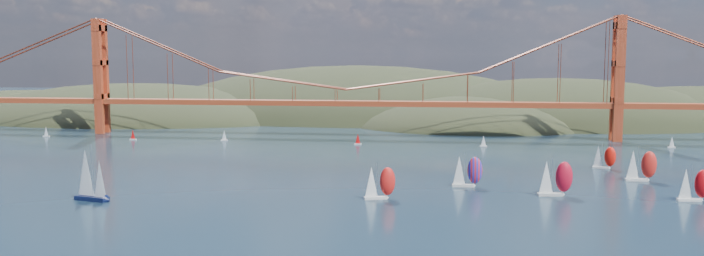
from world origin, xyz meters
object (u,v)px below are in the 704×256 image
object	(u,v)px
racer_3	(604,157)
racer_rwb	(467,171)
racer_1	(555,178)
racer_2	(694,184)
racer_0	(379,182)
racer_4	(641,165)
sloop_navy	(90,176)

from	to	relation	value
racer_3	racer_rwb	bearing A→B (deg)	-127.33
racer_1	racer_rwb	xyz separation A→B (m)	(-23.15, 9.77, -0.32)
racer_2	racer_rwb	bearing A→B (deg)	165.39
racer_3	racer_rwb	world-z (taller)	racer_rwb
racer_1	racer_rwb	bearing A→B (deg)	150.25
racer_3	racer_1	bearing A→B (deg)	-102.72
racer_0	racer_2	bearing A→B (deg)	-10.11
racer_1	racer_4	xyz separation A→B (m)	(29.23, 25.61, -0.11)
sloop_navy	racer_1	size ratio (longest dim) A/B	1.40
sloop_navy	racer_rwb	bearing A→B (deg)	32.14
racer_1	racer_3	bearing A→B (deg)	56.88
racer_0	racer_2	distance (m)	81.88
racer_0	racer_4	world-z (taller)	racer_4
racer_0	racer_3	distance (m)	91.18
racer_3	racer_rwb	distance (m)	60.25
sloop_navy	racer_3	bearing A→B (deg)	40.00
racer_1	racer_2	xyz separation A→B (m)	(34.80, -2.43, -0.52)
sloop_navy	racer_4	size ratio (longest dim) A/B	1.44
sloop_navy	racer_4	bearing A→B (deg)	31.83
racer_0	racer_1	bearing A→B (deg)	-3.20
racer_3	racer_rwb	size ratio (longest dim) A/B	0.85
racer_4	racer_3	bearing A→B (deg)	102.89
racer_1	sloop_navy	bearing A→B (deg)	-176.76
racer_1	racer_4	size ratio (longest dim) A/B	1.02
sloop_navy	racer_rwb	size ratio (longest dim) A/B	1.50
sloop_navy	racer_rwb	distance (m)	103.36
sloop_navy	racer_4	xyz separation A→B (m)	(150.83, 47.26, -1.68)
racer_2	racer_3	world-z (taller)	racer_2
racer_0	racer_1	xyz separation A→B (m)	(46.71, 10.29, 0.48)
racer_1	racer_3	distance (m)	53.31
racer_1	racer_rwb	size ratio (longest dim) A/B	1.07
racer_3	racer_0	bearing A→B (deg)	-126.89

